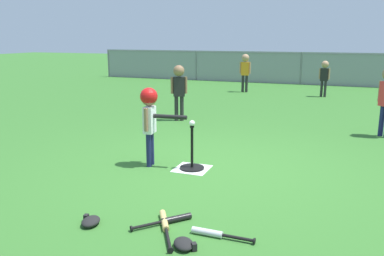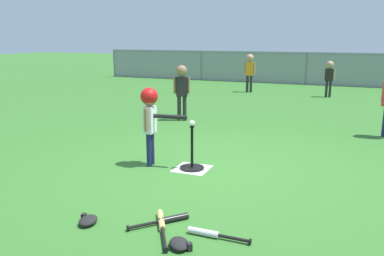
{
  "view_description": "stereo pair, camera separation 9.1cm",
  "coord_description": "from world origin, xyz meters",
  "px_view_note": "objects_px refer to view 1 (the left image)",
  "views": [
    {
      "loc": [
        1.49,
        -4.78,
        1.7
      ],
      "look_at": [
        -0.29,
        -0.11,
        0.55
      ],
      "focal_mm": 37.39,
      "sensor_mm": 36.0,
      "label": 1
    },
    {
      "loc": [
        1.58,
        -4.74,
        1.7
      ],
      "look_at": [
        -0.29,
        -0.11,
        0.55
      ],
      "focal_mm": 37.39,
      "sensor_mm": 36.0,
      "label": 2
    }
  ],
  "objects_px": {
    "fielder_near_left": "(324,74)",
    "spare_bat_black": "(170,220)",
    "baseball_on_tee": "(192,123)",
    "fielder_deep_right": "(245,68)",
    "batter_child": "(150,111)",
    "glove_by_plate": "(184,244)",
    "glove_near_bats": "(91,221)",
    "spare_bat_silver": "(214,233)",
    "fielder_deep_center": "(179,85)",
    "spare_bat_wood": "(165,224)",
    "batting_tee": "(192,163)"
  },
  "relations": [
    {
      "from": "baseball_on_tee",
      "to": "glove_by_plate",
      "type": "xyz_separation_m",
      "value": [
        0.66,
        -1.9,
        -0.58
      ]
    },
    {
      "from": "baseball_on_tee",
      "to": "glove_by_plate",
      "type": "height_order",
      "value": "baseball_on_tee"
    },
    {
      "from": "glove_near_bats",
      "to": "baseball_on_tee",
      "type": "bearing_deg",
      "value": 80.47
    },
    {
      "from": "spare_bat_silver",
      "to": "spare_bat_black",
      "type": "bearing_deg",
      "value": 167.2
    },
    {
      "from": "spare_bat_black",
      "to": "glove_near_bats",
      "type": "relative_size",
      "value": 1.92
    },
    {
      "from": "spare_bat_black",
      "to": "glove_by_plate",
      "type": "relative_size",
      "value": 1.76
    },
    {
      "from": "baseball_on_tee",
      "to": "glove_near_bats",
      "type": "xyz_separation_m",
      "value": [
        -0.31,
        -1.82,
        -0.58
      ]
    },
    {
      "from": "baseball_on_tee",
      "to": "spare_bat_silver",
      "type": "distance_m",
      "value": 1.92
    },
    {
      "from": "batting_tee",
      "to": "fielder_deep_right",
      "type": "relative_size",
      "value": 0.49
    },
    {
      "from": "batting_tee",
      "to": "baseball_on_tee",
      "type": "distance_m",
      "value": 0.53
    },
    {
      "from": "glove_by_plate",
      "to": "glove_near_bats",
      "type": "relative_size",
      "value": 1.09
    },
    {
      "from": "spare_bat_black",
      "to": "glove_near_bats",
      "type": "xyz_separation_m",
      "value": [
        -0.67,
        -0.29,
        0.01
      ]
    },
    {
      "from": "spare_bat_silver",
      "to": "fielder_near_left",
      "type": "bearing_deg",
      "value": 87.4
    },
    {
      "from": "baseball_on_tee",
      "to": "fielder_deep_center",
      "type": "xyz_separation_m",
      "value": [
        -1.34,
        2.78,
        0.12
      ]
    },
    {
      "from": "fielder_deep_center",
      "to": "spare_bat_silver",
      "type": "distance_m",
      "value": 4.96
    },
    {
      "from": "batter_child",
      "to": "glove_by_plate",
      "type": "height_order",
      "value": "batter_child"
    },
    {
      "from": "batting_tee",
      "to": "fielder_deep_right",
      "type": "bearing_deg",
      "value": 98.42
    },
    {
      "from": "batter_child",
      "to": "spare_bat_black",
      "type": "relative_size",
      "value": 2.2
    },
    {
      "from": "batting_tee",
      "to": "fielder_deep_center",
      "type": "relative_size",
      "value": 0.51
    },
    {
      "from": "fielder_deep_center",
      "to": "batting_tee",
      "type": "bearing_deg",
      "value": -64.19
    },
    {
      "from": "batting_tee",
      "to": "glove_near_bats",
      "type": "relative_size",
      "value": 2.32
    },
    {
      "from": "spare_bat_silver",
      "to": "glove_near_bats",
      "type": "height_order",
      "value": "glove_near_bats"
    },
    {
      "from": "fielder_deep_center",
      "to": "fielder_deep_right",
      "type": "bearing_deg",
      "value": 87.12
    },
    {
      "from": "fielder_deep_center",
      "to": "spare_bat_black",
      "type": "distance_m",
      "value": 4.69
    },
    {
      "from": "glove_near_bats",
      "to": "spare_bat_black",
      "type": "bearing_deg",
      "value": 23.54
    },
    {
      "from": "fielder_deep_right",
      "to": "glove_near_bats",
      "type": "relative_size",
      "value": 4.69
    },
    {
      "from": "spare_bat_silver",
      "to": "batting_tee",
      "type": "bearing_deg",
      "value": 116.84
    },
    {
      "from": "glove_by_plate",
      "to": "batting_tee",
      "type": "bearing_deg",
      "value": 109.04
    },
    {
      "from": "glove_near_bats",
      "to": "fielder_deep_right",
      "type": "bearing_deg",
      "value": 94.92
    },
    {
      "from": "fielder_deep_center",
      "to": "baseball_on_tee",
      "type": "bearing_deg",
      "value": -64.19
    },
    {
      "from": "fielder_deep_right",
      "to": "glove_by_plate",
      "type": "relative_size",
      "value": 4.29
    },
    {
      "from": "glove_by_plate",
      "to": "glove_near_bats",
      "type": "distance_m",
      "value": 0.97
    },
    {
      "from": "baseball_on_tee",
      "to": "fielder_deep_right",
      "type": "distance_m",
      "value": 7.56
    },
    {
      "from": "glove_by_plate",
      "to": "fielder_deep_center",
      "type": "bearing_deg",
      "value": 113.14
    },
    {
      "from": "baseball_on_tee",
      "to": "glove_by_plate",
      "type": "distance_m",
      "value": 2.09
    },
    {
      "from": "fielder_near_left",
      "to": "spare_bat_black",
      "type": "bearing_deg",
      "value": -95.6
    },
    {
      "from": "fielder_near_left",
      "to": "fielder_deep_right",
      "type": "xyz_separation_m",
      "value": [
        -2.34,
        0.17,
        0.09
      ]
    },
    {
      "from": "spare_bat_silver",
      "to": "baseball_on_tee",
      "type": "bearing_deg",
      "value": 116.84
    },
    {
      "from": "fielder_deep_right",
      "to": "spare_bat_wood",
      "type": "relative_size",
      "value": 1.8
    },
    {
      "from": "batting_tee",
      "to": "spare_bat_wood",
      "type": "distance_m",
      "value": 1.66
    },
    {
      "from": "batting_tee",
      "to": "fielder_near_left",
      "type": "xyz_separation_m",
      "value": [
        1.23,
        7.3,
        0.57
      ]
    },
    {
      "from": "spare_bat_wood",
      "to": "glove_by_plate",
      "type": "xyz_separation_m",
      "value": [
        0.3,
        -0.27,
        0.01
      ]
    },
    {
      "from": "fielder_near_left",
      "to": "fielder_deep_center",
      "type": "relative_size",
      "value": 0.9
    },
    {
      "from": "fielder_deep_right",
      "to": "fielder_deep_center",
      "type": "bearing_deg",
      "value": -92.88
    },
    {
      "from": "baseball_on_tee",
      "to": "spare_bat_wood",
      "type": "height_order",
      "value": "baseball_on_tee"
    },
    {
      "from": "baseball_on_tee",
      "to": "spare_bat_wood",
      "type": "relative_size",
      "value": 0.11
    },
    {
      "from": "baseball_on_tee",
      "to": "glove_near_bats",
      "type": "height_order",
      "value": "baseball_on_tee"
    },
    {
      "from": "fielder_deep_right",
      "to": "fielder_near_left",
      "type": "bearing_deg",
      "value": -4.2
    },
    {
      "from": "baseball_on_tee",
      "to": "fielder_deep_right",
      "type": "bearing_deg",
      "value": 98.42
    },
    {
      "from": "fielder_near_left",
      "to": "baseball_on_tee",
      "type": "bearing_deg",
      "value": -99.59
    }
  ]
}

